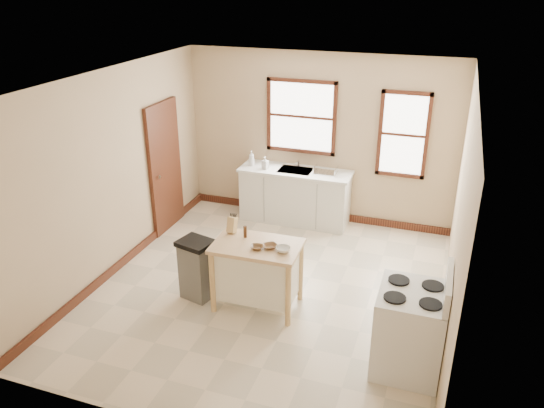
{
  "coord_description": "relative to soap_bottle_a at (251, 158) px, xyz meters",
  "views": [
    {
      "loc": [
        2.01,
        -5.69,
        3.94
      ],
      "look_at": [
        -0.09,
        0.4,
        1.09
      ],
      "focal_mm": 35.0,
      "sensor_mm": 36.0,
      "label": 1
    }
  ],
  "objects": [
    {
      "name": "pepper_grinder",
      "position": [
        0.84,
        -2.4,
        -0.1
      ],
      "size": [
        0.05,
        0.05,
        0.15
      ],
      "primitive_type": "cylinder",
      "rotation": [
        0.0,
        0.0,
        0.03
      ],
      "color": "#3C2210",
      "rests_on": "kitchen_island"
    },
    {
      "name": "baseboard_left",
      "position": [
        -1.15,
        -2.18,
        -0.99
      ],
      "size": [
        0.04,
        5.0,
        0.12
      ],
      "primitive_type": "cube",
      "color": "black",
      "rests_on": "ground"
    },
    {
      "name": "kitchen_island",
      "position": [
        1.04,
        -2.54,
        -0.61
      ],
      "size": [
        1.09,
        0.71,
        0.88
      ],
      "primitive_type": null,
      "rotation": [
        0.0,
        0.0,
        0.03
      ],
      "color": "tan",
      "rests_on": "ground"
    },
    {
      "name": "trash_bin",
      "position": [
        0.24,
        -2.6,
        -0.64
      ],
      "size": [
        0.49,
        0.44,
        0.82
      ],
      "primitive_type": null,
      "rotation": [
        0.0,
        0.0,
        -0.24
      ],
      "color": "#5C5C5A",
      "rests_on": "ground"
    },
    {
      "name": "sink_counter",
      "position": [
        0.77,
        0.02,
        -0.59
      ],
      "size": [
        1.86,
        0.62,
        0.92
      ],
      "primitive_type": null,
      "color": "silver",
      "rests_on": "ground"
    },
    {
      "name": "floor",
      "position": [
        1.07,
        -2.18,
        -1.05
      ],
      "size": [
        5.0,
        5.0,
        0.0
      ],
      "primitive_type": "plane",
      "color": "beige",
      "rests_on": "ground"
    },
    {
      "name": "dish_rack",
      "position": [
        1.27,
        0.05,
        -0.08
      ],
      "size": [
        0.45,
        0.4,
        0.09
      ],
      "primitive_type": null,
      "rotation": [
        0.0,
        0.0,
        -0.43
      ],
      "color": "silver",
      "rests_on": "sink_counter"
    },
    {
      "name": "bowl_c",
      "position": [
        1.4,
        -2.6,
        -0.14
      ],
      "size": [
        0.19,
        0.19,
        0.06
      ],
      "primitive_type": "imported",
      "rotation": [
        0.0,
        0.0,
        0.04
      ],
      "color": "silver",
      "rests_on": "kitchen_island"
    },
    {
      "name": "knife_block",
      "position": [
        0.63,
        -2.33,
        -0.07
      ],
      "size": [
        0.11,
        0.11,
        0.2
      ],
      "primitive_type": null,
      "rotation": [
        0.0,
        0.0,
        -0.14
      ],
      "color": "#DFB175",
      "rests_on": "kitchen_island"
    },
    {
      "name": "door_left",
      "position": [
        -1.14,
        -0.88,
        0.0
      ],
      "size": [
        0.06,
        0.9,
        2.1
      ],
      "primitive_type": "cube",
      "color": "black",
      "rests_on": "ground"
    },
    {
      "name": "window_main",
      "position": [
        0.77,
        0.3,
        0.7
      ],
      "size": [
        1.17,
        0.06,
        1.22
      ],
      "primitive_type": null,
      "color": "black",
      "rests_on": "wall_back"
    },
    {
      "name": "baseboard_back",
      "position": [
        1.07,
        0.29,
        -0.99
      ],
      "size": [
        4.5,
        0.04,
        0.12
      ],
      "primitive_type": "cube",
      "color": "black",
      "rests_on": "ground"
    },
    {
      "name": "window_side",
      "position": [
        2.42,
        0.3,
        0.55
      ],
      "size": [
        0.77,
        0.06,
        1.37
      ],
      "primitive_type": null,
      "color": "black",
      "rests_on": "wall_back"
    },
    {
      "name": "soap_bottle_b",
      "position": [
        0.27,
        -0.07,
        -0.03
      ],
      "size": [
        0.11,
        0.11,
        0.21
      ],
      "primitive_type": "imported",
      "rotation": [
        0.0,
        0.0,
        -0.25
      ],
      "color": "#B2B2B2",
      "rests_on": "sink_counter"
    },
    {
      "name": "soap_bottle_a",
      "position": [
        0.0,
        0.0,
        0.0
      ],
      "size": [
        0.12,
        0.12,
        0.26
      ],
      "primitive_type": "imported",
      "rotation": [
        0.0,
        0.0,
        0.23
      ],
      "color": "#B2B2B2",
      "rests_on": "sink_counter"
    },
    {
      "name": "faucet",
      "position": [
        0.77,
        0.2,
        -0.02
      ],
      "size": [
        0.03,
        0.03,
        0.22
      ],
      "primitive_type": "cylinder",
      "color": "silver",
      "rests_on": "sink_counter"
    },
    {
      "name": "ceiling",
      "position": [
        1.07,
        -2.18,
        1.75
      ],
      "size": [
        5.0,
        5.0,
        0.0
      ],
      "primitive_type": "plane",
      "rotation": [
        3.14,
        0.0,
        0.0
      ],
      "color": "white",
      "rests_on": "ground"
    },
    {
      "name": "gas_stove",
      "position": [
        2.96,
        -3.09,
        -0.45
      ],
      "size": [
        0.75,
        0.76,
        1.21
      ],
      "primitive_type": null,
      "color": "white",
      "rests_on": "ground"
    },
    {
      "name": "wall_left",
      "position": [
        -1.18,
        -2.18,
        0.35
      ],
      "size": [
        0.04,
        5.0,
        2.8
      ],
      "primitive_type": "cube",
      "color": "tan",
      "rests_on": "ground"
    },
    {
      "name": "bowl_b",
      "position": [
        1.23,
        -2.56,
        -0.15
      ],
      "size": [
        0.24,
        0.24,
        0.04
      ],
      "primitive_type": "imported",
      "rotation": [
        0.0,
        0.0,
        0.67
      ],
      "color": "brown",
      "rests_on": "kitchen_island"
    },
    {
      "name": "bowl_a",
      "position": [
        1.08,
        -2.64,
        -0.15
      ],
      "size": [
        0.19,
        0.19,
        0.04
      ],
      "primitive_type": "imported",
      "rotation": [
        0.0,
        0.0,
        0.24
      ],
      "color": "brown",
      "rests_on": "kitchen_island"
    },
    {
      "name": "wall_right",
      "position": [
        3.32,
        -2.18,
        0.35
      ],
      "size": [
        0.04,
        5.0,
        2.8
      ],
      "primitive_type": "cube",
      "color": "tan",
      "rests_on": "ground"
    },
    {
      "name": "wall_back",
      "position": [
        1.07,
        0.32,
        0.35
      ],
      "size": [
        4.5,
        0.04,
        2.8
      ],
      "primitive_type": "cube",
      "color": "tan",
      "rests_on": "ground"
    }
  ]
}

